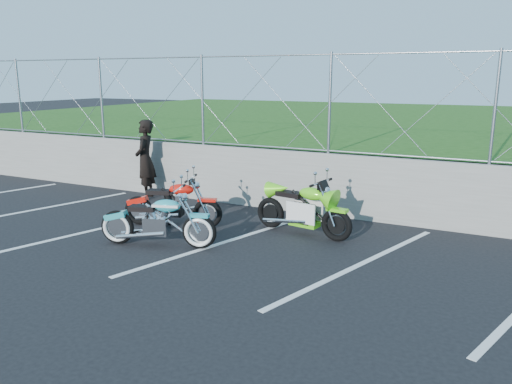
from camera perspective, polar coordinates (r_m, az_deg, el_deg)
The scene contains 9 objects.
ground at distance 8.00m, azimuth -7.04°, elevation -7.75°, with size 90.00×90.00×0.00m, color black.
retaining_wall at distance 10.79m, azimuth 3.09°, elevation 1.41°, with size 30.00×0.22×1.30m, color slate.
grass_field at distance 20.27m, azimuth 14.42°, elevation 6.50°, with size 30.00×20.00×1.30m, color #204A13.
chain_link_fence at distance 10.58m, azimuth 3.20°, elevation 10.19°, with size 28.00×0.03×2.00m.
parking_lines at distance 8.29m, azimuth 3.81°, elevation -6.87°, with size 18.29×4.31×0.01m.
cruiser_turquoise at distance 8.60m, azimuth -11.03°, elevation -3.51°, with size 2.00×0.76×1.02m.
naked_orange at distance 9.69m, azimuth -9.36°, elevation -1.52°, with size 1.89×0.76×0.97m.
sportbike_green at distance 9.11m, azimuth 5.47°, elevation -2.17°, with size 1.98×0.70×1.03m.
person_standing at distance 11.97m, azimuth -12.54°, elevation 3.64°, with size 0.68×0.45×1.86m, color black.
Camera 1 is at (4.16, -6.21, 2.83)m, focal length 35.00 mm.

